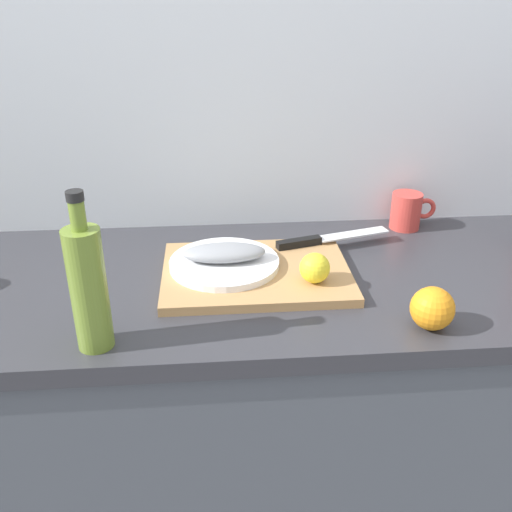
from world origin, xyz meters
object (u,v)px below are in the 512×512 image
Objects in this scene: chef_knife at (319,240)px; coffee_mug_0 at (407,211)px; cutting_board at (256,272)px; olive_oil_bottle at (88,287)px; lemon_0 at (315,268)px; fish_fillet at (224,253)px; white_plate at (224,263)px.

coffee_mug_0 reaches higher than chef_knife.
coffee_mug_0 reaches higher than cutting_board.
olive_oil_bottle is (-0.47, -0.35, 0.09)m from chef_knife.
coffee_mug_0 is (0.30, 0.31, -0.00)m from lemon_0.
fish_fillet is at bearing -171.15° from chef_knife.
chef_knife reaches higher than cutting_board.
cutting_board is at bearing -13.31° from fish_fillet.
olive_oil_bottle reaches higher than cutting_board.
cutting_board is at bearing 37.46° from olive_oil_bottle.
cutting_board is 0.08m from fish_fillet.
lemon_0 reaches higher than cutting_board.
olive_oil_bottle reaches higher than white_plate.
olive_oil_bottle is 2.48× the size of coffee_mug_0.
white_plate is 1.33× the size of fish_fillet.
coffee_mug_0 is (0.48, 0.22, 0.02)m from white_plate.
white_plate is 3.79× the size of lemon_0.
white_plate is at bearing -135.00° from fish_fillet.
olive_oil_bottle is at bearing -158.66° from lemon_0.
chef_knife is (0.23, 0.10, -0.02)m from fish_fillet.
coffee_mug_0 is (0.41, 0.24, 0.04)m from cutting_board.
white_plate is 0.21m from lemon_0.
lemon_0 is 0.22× the size of olive_oil_bottle.
fish_fillet is 1.54× the size of coffee_mug_0.
olive_oil_bottle is at bearing -133.46° from white_plate.
olive_oil_bottle reaches higher than fish_fillet.
chef_knife is (0.23, 0.10, 0.00)m from white_plate.
cutting_board is at bearing -150.19° from coffee_mug_0.
olive_oil_bottle is (-0.24, -0.25, 0.09)m from white_plate.
coffee_mug_0 is at bearing 24.60° from white_plate.
olive_oil_bottle is (-0.42, -0.17, 0.07)m from lemon_0.
lemon_0 reaches higher than chef_knife.
white_plate is 0.83× the size of olive_oil_bottle.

